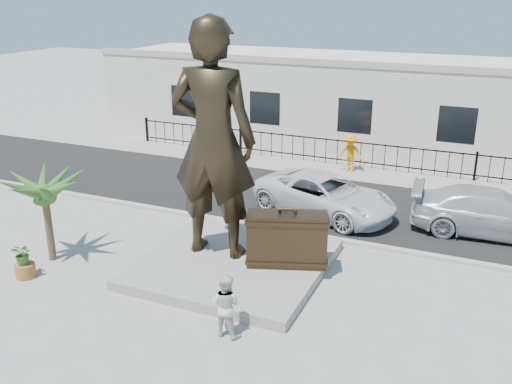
{
  "coord_description": "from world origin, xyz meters",
  "views": [
    {
      "loc": [
        6.09,
        -12.1,
        7.88
      ],
      "look_at": [
        0.0,
        2.0,
        2.3
      ],
      "focal_mm": 40.0,
      "sensor_mm": 36.0,
      "label": 1
    }
  ],
  "objects_px": {
    "suitcase": "(287,239)",
    "car_white": "(325,195)",
    "statue": "(213,140)",
    "tourist": "(226,305)"
  },
  "relations": [
    {
      "from": "statue",
      "to": "car_white",
      "type": "xyz_separation_m",
      "value": [
        1.93,
        4.9,
        -3.01
      ]
    },
    {
      "from": "statue",
      "to": "tourist",
      "type": "relative_size",
      "value": 4.36
    },
    {
      "from": "statue",
      "to": "suitcase",
      "type": "xyz_separation_m",
      "value": [
        2.28,
        0.02,
        -2.66
      ]
    },
    {
      "from": "suitcase",
      "to": "car_white",
      "type": "xyz_separation_m",
      "value": [
        -0.35,
        4.88,
        -0.35
      ]
    },
    {
      "from": "statue",
      "to": "suitcase",
      "type": "relative_size",
      "value": 3.06
    },
    {
      "from": "tourist",
      "to": "suitcase",
      "type": "bearing_deg",
      "value": -89.99
    },
    {
      "from": "suitcase",
      "to": "car_white",
      "type": "height_order",
      "value": "suitcase"
    },
    {
      "from": "statue",
      "to": "tourist",
      "type": "height_order",
      "value": "statue"
    },
    {
      "from": "suitcase",
      "to": "car_white",
      "type": "distance_m",
      "value": 4.91
    },
    {
      "from": "tourist",
      "to": "car_white",
      "type": "xyz_separation_m",
      "value": [
        -0.09,
        8.31,
        -0.05
      ]
    }
  ]
}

